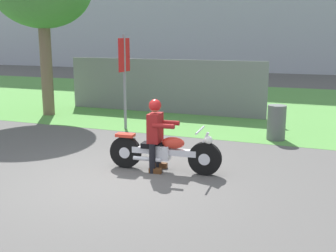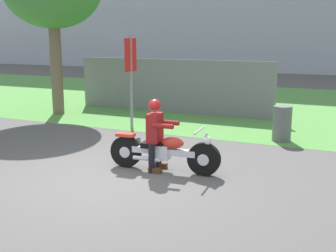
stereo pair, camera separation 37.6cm
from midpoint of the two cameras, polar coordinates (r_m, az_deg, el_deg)
The scene contains 7 objects.
ground at distance 7.89m, azimuth -6.39°, elevation -7.11°, with size 120.00×120.00×0.00m, color #565451.
grass_verge at distance 16.75m, azimuth 10.74°, elevation 2.91°, with size 60.00×12.00×0.01m, color #549342.
motorcycle_lead at distance 8.22m, azimuth 0.78°, elevation -3.43°, with size 2.23×0.66×0.87m.
rider_lead at distance 8.17m, azimuth -0.33°, elevation -0.45°, with size 0.57×0.49×1.39m.
trash_can at distance 10.99m, azimuth 15.88°, elevation 0.31°, with size 0.46×0.46×0.88m, color #595E5B.
sign_banner at distance 11.91m, azimuth -4.06°, elevation 7.84°, with size 0.08×0.60×2.60m.
fence_segment at distance 14.51m, azimuth 1.19°, elevation 5.33°, with size 7.00×0.06×1.80m, color slate.
Camera 2 is at (4.02, -6.32, 2.56)m, focal length 45.83 mm.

